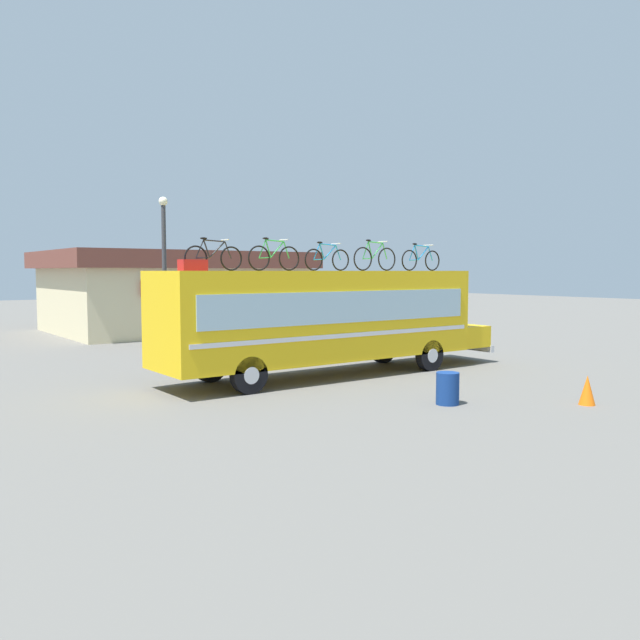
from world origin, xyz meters
The scene contains 12 objects.
ground_plane centered at (0.00, 0.00, 0.00)m, with size 120.00×120.00×0.00m, color #605E59.
bus centered at (0.19, 0.00, 1.79)m, with size 11.50×2.54×3.14m.
luggage_bag_1 centered at (-4.09, 0.04, 3.28)m, with size 0.68×0.39×0.29m, color maroon.
rooftop_bicycle_1 centered at (-3.47, 0.08, 3.50)m, with size 1.69×0.44×0.87m.
rooftop_bicycle_2 centered at (-1.62, 0.03, 3.52)m, with size 1.69×0.44×0.92m.
rooftop_bicycle_3 centered at (0.24, 0.05, 3.50)m, with size 1.64×0.44×0.86m.
rooftop_bicycle_4 centered at (2.10, 0.03, 3.54)m, with size 1.73×0.44×0.97m.
rooftop_bicycle_5 centered at (3.90, -0.19, 3.51)m, with size 1.73×0.44×0.90m.
roadside_building centered at (2.73, 16.91, 2.11)m, with size 12.59×9.63×4.10m.
trash_bin centered at (-0.02, -5.01, 0.38)m, with size 0.54×0.54×0.76m, color navy.
traffic_cone centered at (2.58, -6.98, 0.35)m, with size 0.38×0.38×0.70m, color orange.
street_lamp centered at (-3.05, 4.35, 3.12)m, with size 0.28×0.28×5.48m.
Camera 1 is at (-11.34, -15.36, 3.13)m, focal length 36.40 mm.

